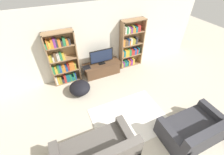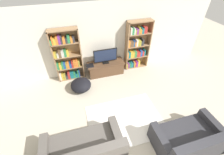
{
  "view_description": "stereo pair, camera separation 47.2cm",
  "coord_description": "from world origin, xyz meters",
  "px_view_note": "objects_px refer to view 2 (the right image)",
  "views": [
    {
      "loc": [
        -1.44,
        -0.56,
        3.72
      ],
      "look_at": [
        0.04,
        2.76,
        0.7
      ],
      "focal_mm": 24.0,
      "sensor_mm": 36.0,
      "label": 1
    },
    {
      "loc": [
        -0.99,
        -0.72,
        3.72
      ],
      "look_at": [
        0.04,
        2.76,
        0.7
      ],
      "focal_mm": 24.0,
      "sensor_mm": 36.0,
      "label": 2
    }
  ],
  "objects_px": {
    "tv_stand": "(106,68)",
    "beanbag_ottoman": "(81,85)",
    "television": "(105,56)",
    "couch_right_sofa": "(189,140)",
    "couch_left_sectional": "(84,152)",
    "bookshelf_left": "(67,57)",
    "bookshelf_right": "(136,46)",
    "laptop": "(90,66)"
  },
  "relations": [
    {
      "from": "tv_stand",
      "to": "beanbag_ottoman",
      "type": "xyz_separation_m",
      "value": [
        -1.07,
        -0.67,
        -0.04
      ]
    },
    {
      "from": "television",
      "to": "beanbag_ottoman",
      "type": "xyz_separation_m",
      "value": [
        -1.07,
        -0.67,
        -0.59
      ]
    },
    {
      "from": "couch_right_sofa",
      "to": "television",
      "type": "bearing_deg",
      "value": 108.71
    },
    {
      "from": "couch_left_sectional",
      "to": "beanbag_ottoman",
      "type": "height_order",
      "value": "couch_left_sectional"
    },
    {
      "from": "tv_stand",
      "to": "beanbag_ottoman",
      "type": "bearing_deg",
      "value": -147.94
    },
    {
      "from": "tv_stand",
      "to": "bookshelf_left",
      "type": "bearing_deg",
      "value": 173.81
    },
    {
      "from": "bookshelf_right",
      "to": "couch_left_sectional",
      "type": "xyz_separation_m",
      "value": [
        -2.57,
        -3.15,
        -0.63
      ]
    },
    {
      "from": "bookshelf_right",
      "to": "couch_left_sectional",
      "type": "relative_size",
      "value": 1.08
    },
    {
      "from": "laptop",
      "to": "couch_left_sectional",
      "type": "height_order",
      "value": "couch_left_sectional"
    },
    {
      "from": "laptop",
      "to": "beanbag_ottoman",
      "type": "distance_m",
      "value": 0.84
    },
    {
      "from": "tv_stand",
      "to": "television",
      "type": "distance_m",
      "value": 0.55
    },
    {
      "from": "couch_right_sofa",
      "to": "beanbag_ottoman",
      "type": "height_order",
      "value": "couch_right_sofa"
    },
    {
      "from": "bookshelf_left",
      "to": "couch_left_sectional",
      "type": "bearing_deg",
      "value": -88.89
    },
    {
      "from": "tv_stand",
      "to": "couch_left_sectional",
      "type": "height_order",
      "value": "couch_left_sectional"
    },
    {
      "from": "tv_stand",
      "to": "television",
      "type": "bearing_deg",
      "value": 90.0
    },
    {
      "from": "couch_left_sectional",
      "to": "tv_stand",
      "type": "bearing_deg",
      "value": 66.63
    },
    {
      "from": "laptop",
      "to": "beanbag_ottoman",
      "type": "relative_size",
      "value": 0.4
    },
    {
      "from": "beanbag_ottoman",
      "to": "couch_right_sofa",
      "type": "bearing_deg",
      "value": -51.1
    },
    {
      "from": "television",
      "to": "couch_right_sofa",
      "type": "distance_m",
      "value": 3.67
    },
    {
      "from": "tv_stand",
      "to": "laptop",
      "type": "relative_size",
      "value": 5.05
    },
    {
      "from": "laptop",
      "to": "couch_right_sofa",
      "type": "distance_m",
      "value": 3.86
    },
    {
      "from": "tv_stand",
      "to": "laptop",
      "type": "bearing_deg",
      "value": -177.58
    },
    {
      "from": "television",
      "to": "couch_right_sofa",
      "type": "bearing_deg",
      "value": -71.29
    },
    {
      "from": "bookshelf_right",
      "to": "tv_stand",
      "type": "height_order",
      "value": "bookshelf_right"
    },
    {
      "from": "bookshelf_right",
      "to": "television",
      "type": "relative_size",
      "value": 2.17
    },
    {
      "from": "bookshelf_left",
      "to": "bookshelf_right",
      "type": "height_order",
      "value": "same"
    },
    {
      "from": "bookshelf_left",
      "to": "bookshelf_right",
      "type": "relative_size",
      "value": 1.0
    },
    {
      "from": "bookshelf_left",
      "to": "beanbag_ottoman",
      "type": "bearing_deg",
      "value": -70.59
    },
    {
      "from": "bookshelf_right",
      "to": "beanbag_ottoman",
      "type": "distance_m",
      "value": 2.59
    },
    {
      "from": "couch_right_sofa",
      "to": "beanbag_ottoman",
      "type": "bearing_deg",
      "value": 128.9
    },
    {
      "from": "bookshelf_right",
      "to": "tv_stand",
      "type": "relative_size",
      "value": 1.36
    },
    {
      "from": "bookshelf_right",
      "to": "laptop",
      "type": "distance_m",
      "value": 1.95
    },
    {
      "from": "bookshelf_left",
      "to": "bookshelf_right",
      "type": "xyz_separation_m",
      "value": [
        2.64,
        -0.0,
        0.02
      ]
    },
    {
      "from": "couch_right_sofa",
      "to": "beanbag_ottoman",
      "type": "relative_size",
      "value": 2.33
    },
    {
      "from": "bookshelf_right",
      "to": "television",
      "type": "distance_m",
      "value": 1.29
    },
    {
      "from": "couch_left_sectional",
      "to": "bookshelf_left",
      "type": "bearing_deg",
      "value": 91.11
    },
    {
      "from": "couch_left_sectional",
      "to": "laptop",
      "type": "bearing_deg",
      "value": 77.11
    },
    {
      "from": "bookshelf_left",
      "to": "couch_right_sofa",
      "type": "bearing_deg",
      "value": -54.88
    },
    {
      "from": "tv_stand",
      "to": "television",
      "type": "relative_size",
      "value": 1.59
    },
    {
      "from": "tv_stand",
      "to": "couch_right_sofa",
      "type": "height_order",
      "value": "couch_right_sofa"
    },
    {
      "from": "bookshelf_right",
      "to": "laptop",
      "type": "relative_size",
      "value": 6.88
    },
    {
      "from": "laptop",
      "to": "couch_left_sectional",
      "type": "distance_m",
      "value": 3.06
    }
  ]
}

